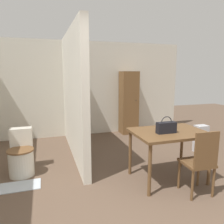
{
  "coord_description": "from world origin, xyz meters",
  "views": [
    {
      "loc": [
        -0.99,
        -1.64,
        1.69
      ],
      "look_at": [
        0.08,
        1.73,
        1.05
      ],
      "focal_mm": 35.0,
      "sensor_mm": 36.0,
      "label": 1
    }
  ],
  "objects_px": {
    "dining_table": "(169,137)",
    "toilet": "(21,156)",
    "wooden_cabinet": "(129,103)",
    "wooden_chair": "(200,161)",
    "space_heater": "(201,139)",
    "handbag": "(166,127)"
  },
  "relations": [
    {
      "from": "toilet",
      "to": "wooden_cabinet",
      "type": "distance_m",
      "value": 3.28
    },
    {
      "from": "dining_table",
      "to": "toilet",
      "type": "relative_size",
      "value": 1.51
    },
    {
      "from": "dining_table",
      "to": "wooden_chair",
      "type": "xyz_separation_m",
      "value": [
        0.16,
        -0.54,
        -0.2
      ]
    },
    {
      "from": "toilet",
      "to": "wooden_cabinet",
      "type": "relative_size",
      "value": 0.43
    },
    {
      "from": "handbag",
      "to": "wooden_cabinet",
      "type": "relative_size",
      "value": 0.17
    },
    {
      "from": "space_heater",
      "to": "wooden_cabinet",
      "type": "bearing_deg",
      "value": 116.16
    },
    {
      "from": "handbag",
      "to": "wooden_cabinet",
      "type": "xyz_separation_m",
      "value": [
        0.53,
        2.82,
        -0.02
      ]
    },
    {
      "from": "dining_table",
      "to": "handbag",
      "type": "height_order",
      "value": "handbag"
    },
    {
      "from": "wooden_chair",
      "to": "handbag",
      "type": "height_order",
      "value": "handbag"
    },
    {
      "from": "handbag",
      "to": "space_heater",
      "type": "height_order",
      "value": "handbag"
    },
    {
      "from": "wooden_chair",
      "to": "toilet",
      "type": "distance_m",
      "value": 2.81
    },
    {
      "from": "toilet",
      "to": "handbag",
      "type": "height_order",
      "value": "handbag"
    },
    {
      "from": "toilet",
      "to": "space_heater",
      "type": "xyz_separation_m",
      "value": [
        3.58,
        -0.04,
        -0.01
      ]
    },
    {
      "from": "dining_table",
      "to": "space_heater",
      "type": "xyz_separation_m",
      "value": [
        1.35,
        0.87,
        -0.42
      ]
    },
    {
      "from": "wooden_cabinet",
      "to": "dining_table",
      "type": "bearing_deg",
      "value": -98.87
    },
    {
      "from": "wooden_cabinet",
      "to": "space_heater",
      "type": "relative_size",
      "value": 2.95
    },
    {
      "from": "dining_table",
      "to": "handbag",
      "type": "relative_size",
      "value": 3.74
    },
    {
      "from": "dining_table",
      "to": "handbag",
      "type": "bearing_deg",
      "value": -143.61
    },
    {
      "from": "handbag",
      "to": "wooden_cabinet",
      "type": "bearing_deg",
      "value": 79.38
    },
    {
      "from": "handbag",
      "to": "space_heater",
      "type": "xyz_separation_m",
      "value": [
        1.45,
        0.94,
        -0.59
      ]
    },
    {
      "from": "handbag",
      "to": "toilet",
      "type": "bearing_deg",
      "value": 155.16
    },
    {
      "from": "toilet",
      "to": "handbag",
      "type": "xyz_separation_m",
      "value": [
        2.14,
        -0.99,
        0.58
      ]
    }
  ]
}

